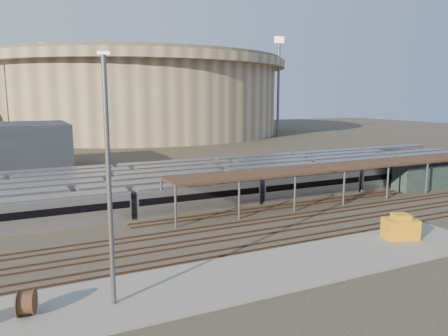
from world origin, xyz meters
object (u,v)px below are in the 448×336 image
teal_boxcar (434,177)px  cable_reel_east (26,303)px  yard_light_pole (109,182)px  yellow_equipment (400,229)px

teal_boxcar → cable_reel_east: bearing=-163.1°
teal_boxcar → yard_light_pole: 62.48m
teal_boxcar → cable_reel_east: 67.44m
yard_light_pole → cable_reel_east: bearing=171.6°
teal_boxcar → cable_reel_east: size_ratio=8.81×
cable_reel_east → yellow_equipment: bearing=1.2°
yellow_equipment → cable_reel_east: bearing=-157.3°
yard_light_pole → yellow_equipment: yard_light_pole is taller
yellow_equipment → yard_light_pole: bearing=-155.5°
teal_boxcar → yellow_equipment: 32.76m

